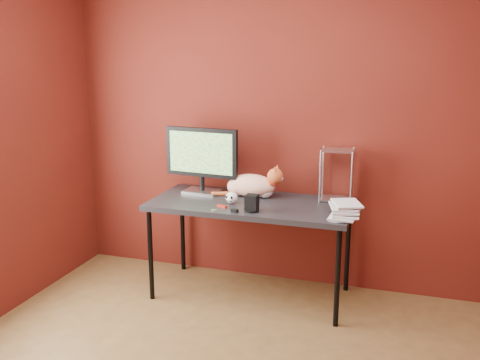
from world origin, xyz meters
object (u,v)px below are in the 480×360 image
(cat, at_px, (252,185))
(skull_mug, at_px, (232,198))
(speaker, at_px, (252,204))
(book_stack, at_px, (336,131))
(desk, at_px, (251,208))
(monitor, at_px, (202,157))

(cat, xyz_separation_m, skull_mug, (-0.09, -0.24, -0.05))
(speaker, xyz_separation_m, book_stack, (0.56, 0.05, 0.53))
(speaker, bearing_deg, desk, 109.80)
(speaker, bearing_deg, monitor, 147.00)
(cat, bearing_deg, speaker, -71.07)
(monitor, height_order, book_stack, book_stack)
(desk, bearing_deg, cat, 103.85)
(monitor, bearing_deg, desk, -12.35)
(monitor, xyz_separation_m, speaker, (0.52, -0.37, -0.23))
(monitor, bearing_deg, book_stack, -11.91)
(desk, bearing_deg, skull_mug, -144.84)
(cat, bearing_deg, skull_mug, -107.69)
(speaker, bearing_deg, book_stack, 7.36)
(cat, xyz_separation_m, speaker, (0.11, -0.38, -0.03))
(desk, relative_size, cat, 2.68)
(desk, bearing_deg, monitor, 163.10)
(monitor, xyz_separation_m, book_stack, (1.08, -0.32, 0.30))
(desk, xyz_separation_m, book_stack, (0.63, -0.18, 0.64))
(monitor, xyz_separation_m, cat, (0.41, 0.01, -0.20))
(monitor, height_order, skull_mug, monitor)
(book_stack, bearing_deg, desk, 163.86)
(monitor, distance_m, speaker, 0.68)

